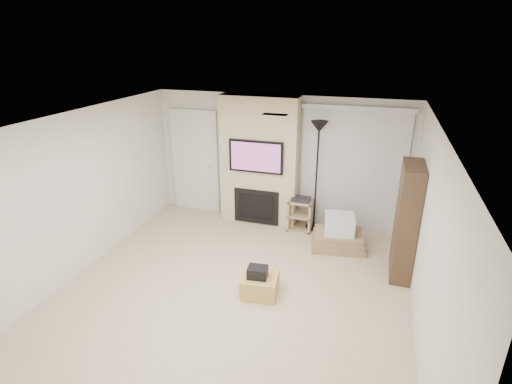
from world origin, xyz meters
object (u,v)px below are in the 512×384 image
(floor_lamp, at_px, (318,146))
(av_stand, at_px, (300,213))
(bookshelf, at_px, (406,221))
(ottoman, at_px, (260,284))
(box_stack, at_px, (338,235))

(floor_lamp, distance_m, av_stand, 1.34)
(floor_lamp, xyz_separation_m, av_stand, (-0.25, -0.12, -1.31))
(av_stand, height_order, bookshelf, bookshelf)
(ottoman, relative_size, floor_lamp, 0.24)
(box_stack, distance_m, bookshelf, 1.34)
(ottoman, height_order, floor_lamp, floor_lamp)
(floor_lamp, relative_size, bookshelf, 1.17)
(av_stand, xyz_separation_m, bookshelf, (1.81, -1.04, 0.55))
(box_stack, bearing_deg, bookshelf, -28.45)
(ottoman, xyz_separation_m, floor_lamp, (0.38, 2.34, 1.51))
(av_stand, xyz_separation_m, box_stack, (0.79, -0.49, -0.11))
(floor_lamp, bearing_deg, ottoman, -99.30)
(ottoman, distance_m, av_stand, 2.24)
(box_stack, bearing_deg, av_stand, 148.19)
(box_stack, xyz_separation_m, bookshelf, (1.03, -0.56, 0.67))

